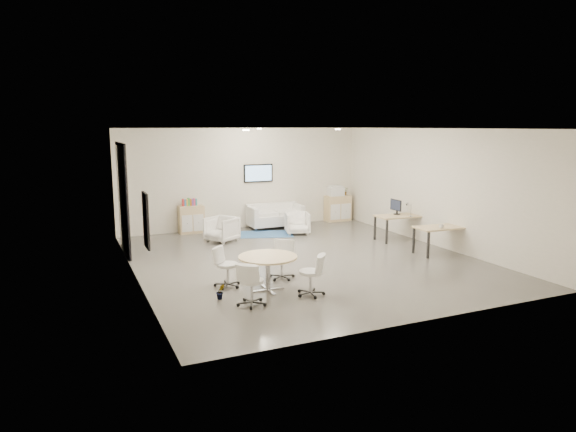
{
  "coord_description": "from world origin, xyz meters",
  "views": [
    {
      "loc": [
        -5.32,
        -11.13,
        3.27
      ],
      "look_at": [
        -0.24,
        0.4,
        1.05
      ],
      "focal_mm": 32.0,
      "sensor_mm": 36.0,
      "label": 1
    }
  ],
  "objects_px": {
    "loveseat": "(275,217)",
    "desk_rear": "(400,218)",
    "armchair_left": "(222,228)",
    "round_table": "(268,260)",
    "armchair_right": "(297,222)",
    "sideboard_right": "(338,208)",
    "sideboard_left": "(191,219)",
    "desk_front": "(441,229)"
  },
  "relations": [
    {
      "from": "loveseat",
      "to": "desk_rear",
      "type": "height_order",
      "value": "loveseat"
    },
    {
      "from": "armchair_left",
      "to": "round_table",
      "type": "distance_m",
      "value": 4.69
    },
    {
      "from": "armchair_right",
      "to": "armchair_left",
      "type": "bearing_deg",
      "value": -161.64
    },
    {
      "from": "loveseat",
      "to": "armchair_right",
      "type": "relative_size",
      "value": 2.41
    },
    {
      "from": "armchair_left",
      "to": "armchair_right",
      "type": "height_order",
      "value": "armchair_left"
    },
    {
      "from": "loveseat",
      "to": "sideboard_right",
      "type": "bearing_deg",
      "value": 4.53
    },
    {
      "from": "sideboard_left",
      "to": "armchair_right",
      "type": "distance_m",
      "value": 3.27
    },
    {
      "from": "sideboard_right",
      "to": "desk_rear",
      "type": "relative_size",
      "value": 0.62
    },
    {
      "from": "loveseat",
      "to": "desk_front",
      "type": "distance_m",
      "value": 5.59
    },
    {
      "from": "desk_front",
      "to": "round_table",
      "type": "bearing_deg",
      "value": -165.62
    },
    {
      "from": "round_table",
      "to": "armchair_right",
      "type": "bearing_deg",
      "value": 59.06
    },
    {
      "from": "desk_front",
      "to": "desk_rear",
      "type": "bearing_deg",
      "value": 93.44
    },
    {
      "from": "armchair_right",
      "to": "desk_front",
      "type": "xyz_separation_m",
      "value": [
        2.37,
        -3.71,
        0.27
      ]
    },
    {
      "from": "sideboard_right",
      "to": "armchair_left",
      "type": "bearing_deg",
      "value": -161.97
    },
    {
      "from": "desk_front",
      "to": "sideboard_left",
      "type": "bearing_deg",
      "value": 138.92
    },
    {
      "from": "loveseat",
      "to": "armchair_left",
      "type": "height_order",
      "value": "armchair_left"
    },
    {
      "from": "loveseat",
      "to": "armchair_left",
      "type": "bearing_deg",
      "value": -149.25
    },
    {
      "from": "sideboard_left",
      "to": "desk_rear",
      "type": "relative_size",
      "value": 0.6
    },
    {
      "from": "loveseat",
      "to": "desk_front",
      "type": "relative_size",
      "value": 1.26
    },
    {
      "from": "desk_rear",
      "to": "armchair_right",
      "type": "bearing_deg",
      "value": 144.28
    },
    {
      "from": "armchair_right",
      "to": "desk_front",
      "type": "height_order",
      "value": "armchair_right"
    },
    {
      "from": "sideboard_right",
      "to": "armchair_right",
      "type": "relative_size",
      "value": 1.22
    },
    {
      "from": "desk_rear",
      "to": "round_table",
      "type": "bearing_deg",
      "value": -147.9
    },
    {
      "from": "armchair_right",
      "to": "round_table",
      "type": "height_order",
      "value": "armchair_right"
    },
    {
      "from": "sideboard_left",
      "to": "sideboard_right",
      "type": "distance_m",
      "value": 5.14
    },
    {
      "from": "sideboard_right",
      "to": "desk_front",
      "type": "xyz_separation_m",
      "value": [
        0.16,
        -5.13,
        0.19
      ]
    },
    {
      "from": "loveseat",
      "to": "desk_front",
      "type": "height_order",
      "value": "loveseat"
    },
    {
      "from": "sideboard_left",
      "to": "desk_front",
      "type": "bearing_deg",
      "value": -44.16
    },
    {
      "from": "sideboard_left",
      "to": "desk_rear",
      "type": "distance_m",
      "value": 6.29
    },
    {
      "from": "desk_rear",
      "to": "round_table",
      "type": "xyz_separation_m",
      "value": [
        -5.21,
        -2.8,
        -0.02
      ]
    },
    {
      "from": "sideboard_left",
      "to": "round_table",
      "type": "bearing_deg",
      "value": -89.2
    },
    {
      "from": "armchair_right",
      "to": "round_table",
      "type": "relative_size",
      "value": 0.62
    },
    {
      "from": "sideboard_right",
      "to": "loveseat",
      "type": "height_order",
      "value": "sideboard_right"
    },
    {
      "from": "loveseat",
      "to": "armchair_right",
      "type": "bearing_deg",
      "value": -78.81
    },
    {
      "from": "armchair_left",
      "to": "desk_front",
      "type": "xyz_separation_m",
      "value": [
        4.79,
        -3.63,
        0.24
      ]
    },
    {
      "from": "sideboard_right",
      "to": "armchair_left",
      "type": "relative_size",
      "value": 1.14
    },
    {
      "from": "desk_rear",
      "to": "loveseat",
      "type": "bearing_deg",
      "value": 133.23
    },
    {
      "from": "armchair_right",
      "to": "sideboard_left",
      "type": "bearing_deg",
      "value": 170.26
    },
    {
      "from": "armchair_left",
      "to": "sideboard_right",
      "type": "bearing_deg",
      "value": 75.96
    },
    {
      "from": "armchair_right",
      "to": "desk_rear",
      "type": "xyz_separation_m",
      "value": [
        2.36,
        -1.95,
        0.29
      ]
    },
    {
      "from": "loveseat",
      "to": "round_table",
      "type": "bearing_deg",
      "value": -113.72
    },
    {
      "from": "armchair_left",
      "to": "sideboard_left",
      "type": "bearing_deg",
      "value": 166.51
    }
  ]
}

